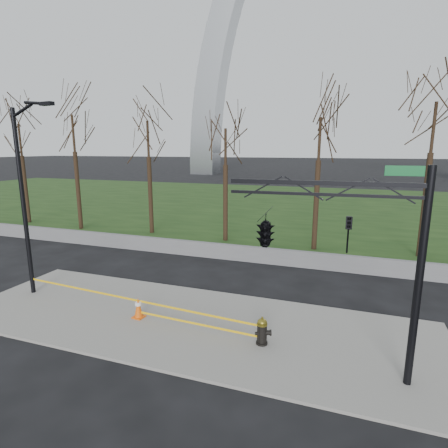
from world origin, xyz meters
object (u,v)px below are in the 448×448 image
(fire_hydrant, at_px, (262,332))
(street_light, at_px, (25,190))
(traffic_cone, at_px, (138,308))
(traffic_signal_mast, at_px, (293,232))

(fire_hydrant, bearing_deg, street_light, 156.36)
(fire_hydrant, xyz_separation_m, street_light, (-10.44, 0.82, 4.16))
(street_light, bearing_deg, fire_hydrant, 1.38)
(fire_hydrant, distance_m, street_light, 11.26)
(fire_hydrant, bearing_deg, traffic_cone, 157.55)
(traffic_cone, distance_m, street_light, 7.00)
(fire_hydrant, xyz_separation_m, traffic_signal_mast, (0.98, -0.83, 3.61))
(traffic_signal_mast, bearing_deg, traffic_cone, 166.11)
(fire_hydrant, bearing_deg, traffic_signal_mast, -59.52)
(fire_hydrant, distance_m, traffic_cone, 4.87)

